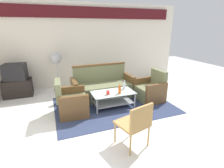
% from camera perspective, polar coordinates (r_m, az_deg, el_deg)
% --- Properties ---
extents(ground_plane, '(14.00, 14.00, 0.00)m').
position_cam_1_polar(ground_plane, '(3.95, 6.72, -12.20)').
color(ground_plane, white).
extents(wall_back, '(6.52, 0.19, 2.80)m').
position_cam_1_polar(wall_back, '(6.29, -5.80, 13.56)').
color(wall_back, silver).
rests_on(wall_back, ground).
extents(rug, '(3.05, 2.12, 0.01)m').
position_cam_1_polar(rug, '(4.64, 0.55, -7.08)').
color(rug, '#2D3856').
rests_on(rug, ground).
extents(couch, '(1.82, 0.78, 0.96)m').
position_cam_1_polar(couch, '(5.07, -3.12, -1.03)').
color(couch, '#6B704C').
rests_on(couch, rug).
extents(armchair_left, '(0.74, 0.80, 0.85)m').
position_cam_1_polar(armchair_left, '(4.22, -13.41, -6.14)').
color(armchair_left, '#6B704C').
rests_on(armchair_left, rug).
extents(armchair_right, '(0.74, 0.80, 0.85)m').
position_cam_1_polar(armchair_right, '(5.00, 12.64, -2.12)').
color(armchair_right, '#6B704C').
rests_on(armchair_right, rug).
extents(coffee_table, '(1.10, 0.60, 0.40)m').
position_cam_1_polar(coffee_table, '(4.47, 0.33, -4.41)').
color(coffee_table, silver).
rests_on(coffee_table, rug).
extents(bottle_clear, '(0.07, 0.07, 0.26)m').
position_cam_1_polar(bottle_clear, '(4.60, 4.08, -0.61)').
color(bottle_clear, silver).
rests_on(bottle_clear, coffee_table).
extents(bottle_orange, '(0.07, 0.07, 0.25)m').
position_cam_1_polar(bottle_orange, '(4.30, 2.57, -2.04)').
color(bottle_orange, '#D85919').
rests_on(bottle_orange, coffee_table).
extents(cup, '(0.08, 0.08, 0.10)m').
position_cam_1_polar(cup, '(4.24, -1.37, -2.93)').
color(cup, red).
rests_on(cup, coffee_table).
extents(tv_stand, '(0.80, 0.50, 0.52)m').
position_cam_1_polar(tv_stand, '(5.90, -28.98, -1.13)').
color(tv_stand, black).
rests_on(tv_stand, ground).
extents(television, '(0.65, 0.51, 0.48)m').
position_cam_1_polar(television, '(5.78, -29.74, 3.56)').
color(television, black).
rests_on(television, tv_stand).
extents(pedestal_fan, '(0.36, 0.36, 1.27)m').
position_cam_1_polar(pedestal_fan, '(5.69, -18.26, 7.51)').
color(pedestal_fan, '#2D2D33').
rests_on(pedestal_fan, ground).
extents(wicker_chair, '(0.59, 0.59, 0.84)m').
position_cam_1_polar(wicker_chair, '(2.96, 7.97, -12.55)').
color(wicker_chair, '#AD844C').
rests_on(wicker_chair, ground).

